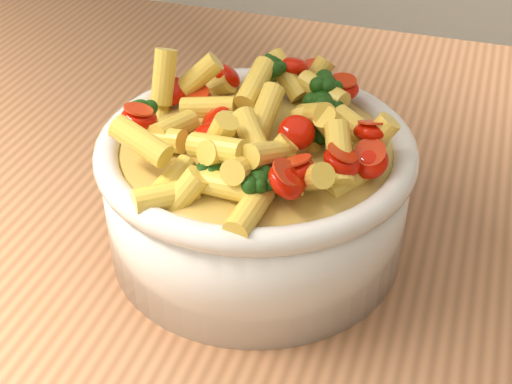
% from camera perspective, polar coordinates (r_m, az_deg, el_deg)
% --- Properties ---
extents(table, '(1.20, 0.80, 0.90)m').
position_cam_1_polar(table, '(0.73, -1.66, -5.87)').
color(table, '#AB7049').
rests_on(table, ground).
extents(serving_bowl, '(0.25, 0.25, 0.11)m').
position_cam_1_polar(serving_bowl, '(0.57, -0.00, 0.11)').
color(serving_bowl, silver).
rests_on(serving_bowl, table).
extents(pasta_salad, '(0.19, 0.19, 0.04)m').
position_cam_1_polar(pasta_salad, '(0.53, -0.00, 5.85)').
color(pasta_salad, '#FFCF50').
rests_on(pasta_salad, serving_bowl).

